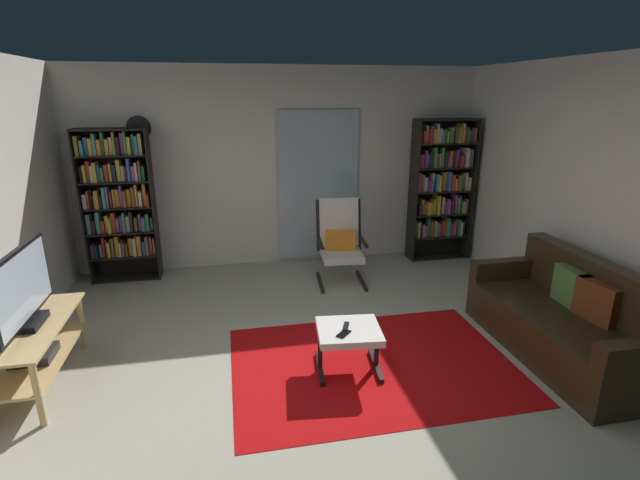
% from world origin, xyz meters
% --- Properties ---
extents(ground_plane, '(7.02, 7.02, 0.00)m').
position_xyz_m(ground_plane, '(0.00, 0.00, 0.00)').
color(ground_plane, '#B0AC97').
extents(wall_back, '(5.60, 0.06, 2.60)m').
position_xyz_m(wall_back, '(0.00, 2.90, 1.30)').
color(wall_back, silver).
rests_on(wall_back, ground).
extents(wall_right, '(0.06, 6.00, 2.60)m').
position_xyz_m(wall_right, '(2.70, 0.00, 1.30)').
color(wall_right, silver).
rests_on(wall_right, ground).
extents(glass_door_panel, '(1.10, 0.01, 2.00)m').
position_xyz_m(glass_door_panel, '(0.48, 2.83, 1.05)').
color(glass_door_panel, silver).
extents(area_rug, '(2.40, 1.70, 0.01)m').
position_xyz_m(area_rug, '(0.42, 0.10, 0.00)').
color(area_rug, red).
rests_on(area_rug, ground).
extents(tv_stand, '(0.49, 1.18, 0.53)m').
position_xyz_m(tv_stand, '(-2.30, 0.35, 0.35)').
color(tv_stand, tan).
rests_on(tv_stand, ground).
extents(television, '(0.20, 1.00, 0.61)m').
position_xyz_m(television, '(-2.29, 0.35, 0.82)').
color(television, black).
rests_on(television, tv_stand).
extents(bookshelf_near_tv, '(0.82, 0.30, 1.87)m').
position_xyz_m(bookshelf_near_tv, '(-2.03, 2.62, 1.00)').
color(bookshelf_near_tv, black).
rests_on(bookshelf_near_tv, ground).
extents(bookshelf_near_sofa, '(0.85, 0.30, 1.93)m').
position_xyz_m(bookshelf_near_sofa, '(2.17, 2.60, 1.04)').
color(bookshelf_near_sofa, black).
rests_on(bookshelf_near_sofa, ground).
extents(leather_sofa, '(0.81, 1.83, 0.86)m').
position_xyz_m(leather_sofa, '(2.17, -0.06, 0.31)').
color(leather_sofa, '#302313').
rests_on(leather_sofa, ground).
extents(lounge_armchair, '(0.62, 0.70, 1.02)m').
position_xyz_m(lounge_armchair, '(0.60, 2.02, 0.53)').
color(lounge_armchair, black).
rests_on(lounge_armchair, ground).
extents(ottoman, '(0.57, 0.53, 0.39)m').
position_xyz_m(ottoman, '(0.19, 0.07, 0.32)').
color(ottoman, white).
rests_on(ottoman, ground).
extents(tv_remote, '(0.09, 0.15, 0.02)m').
position_xyz_m(tv_remote, '(0.17, 0.08, 0.40)').
color(tv_remote, black).
rests_on(tv_remote, ottoman).
extents(cell_phone, '(0.15, 0.15, 0.01)m').
position_xyz_m(cell_phone, '(0.12, -0.02, 0.39)').
color(cell_phone, black).
rests_on(cell_phone, ottoman).
extents(wall_clock, '(0.29, 0.03, 0.29)m').
position_xyz_m(wall_clock, '(-1.73, 2.82, 1.85)').
color(wall_clock, silver).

